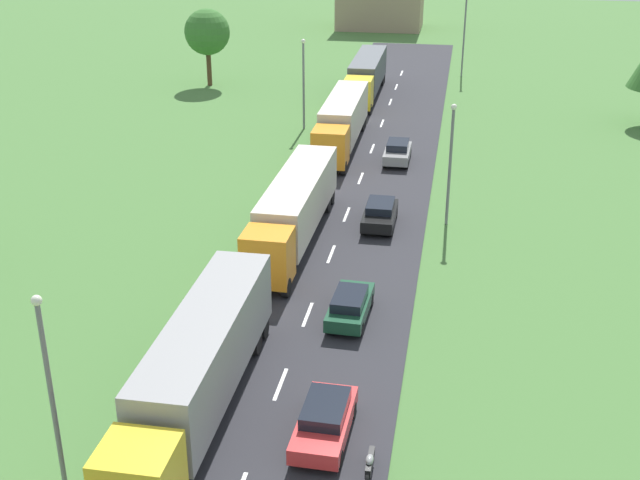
# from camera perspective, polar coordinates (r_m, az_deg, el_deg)

# --- Properties ---
(road) EXTENTS (10.00, 140.00, 0.06)m
(road) POSITION_cam_1_polar(r_m,az_deg,el_deg) (41.15, -0.55, -4.42)
(road) COLOR #2B2B30
(road) RESTS_ON ground
(lane_marking_centre) EXTENTS (0.16, 118.25, 0.01)m
(lane_marking_centre) POSITION_cam_1_polar(r_m,az_deg,el_deg) (37.00, -1.93, -7.89)
(lane_marking_centre) COLOR white
(lane_marking_centre) RESTS_ON road
(truck_lead) EXTENTS (2.53, 14.53, 3.79)m
(truck_lead) POSITION_cam_1_polar(r_m,az_deg,el_deg) (32.57, -8.34, -8.54)
(truck_lead) COLOR yellow
(truck_lead) RESTS_ON road
(truck_second) EXTENTS (2.65, 14.60, 3.57)m
(truck_second) POSITION_cam_1_polar(r_m,az_deg,el_deg) (47.32, -1.77, 2.28)
(truck_second) COLOR orange
(truck_second) RESTS_ON road
(truck_third) EXTENTS (2.61, 13.98, 3.68)m
(truck_third) POSITION_cam_1_polar(r_m,az_deg,el_deg) (64.54, 1.54, 8.25)
(truck_third) COLOR orange
(truck_third) RESTS_ON road
(truck_fourth) EXTENTS (2.59, 14.50, 3.58)m
(truck_fourth) POSITION_cam_1_polar(r_m,az_deg,el_deg) (80.37, 3.23, 11.33)
(truck_fourth) COLOR yellow
(truck_fourth) RESTS_ON road
(car_second) EXTENTS (1.98, 4.48, 1.44)m
(car_second) POSITION_cam_1_polar(r_m,az_deg,el_deg) (31.67, 0.32, -12.34)
(car_second) COLOR red
(car_second) RESTS_ON road
(car_third) EXTENTS (1.88, 4.36, 1.43)m
(car_third) POSITION_cam_1_polar(r_m,az_deg,el_deg) (39.41, 2.08, -4.50)
(car_third) COLOR #19472D
(car_third) RESTS_ON road
(car_fourth) EXTENTS (1.90, 4.25, 1.47)m
(car_fourth) POSITION_cam_1_polar(r_m,az_deg,el_deg) (49.95, 4.16, 1.83)
(car_fourth) COLOR black
(car_fourth) RESTS_ON road
(car_fifth) EXTENTS (1.86, 4.14, 1.53)m
(car_fifth) POSITION_cam_1_polar(r_m,az_deg,el_deg) (61.51, 5.37, 6.10)
(car_fifth) COLOR gray
(car_fifth) RESTS_ON road
(motorcycle_courier) EXTENTS (0.28, 1.94, 0.91)m
(motorcycle_courier) POSITION_cam_1_polar(r_m,az_deg,el_deg) (30.20, 3.46, -15.15)
(motorcycle_courier) COLOR black
(motorcycle_courier) RESTS_ON road
(lamppost_lead) EXTENTS (0.36, 0.36, 7.45)m
(lamppost_lead) POSITION_cam_1_polar(r_m,az_deg,el_deg) (29.06, -18.18, -9.35)
(lamppost_lead) COLOR slate
(lamppost_lead) RESTS_ON ground
(lamppost_second) EXTENTS (0.36, 0.36, 7.50)m
(lamppost_second) POSITION_cam_1_polar(r_m,az_deg,el_deg) (49.60, 9.00, 5.59)
(lamppost_second) COLOR slate
(lamppost_second) RESTS_ON ground
(lamppost_third) EXTENTS (0.36, 0.36, 7.47)m
(lamppost_third) POSITION_cam_1_polar(r_m,az_deg,el_deg) (69.00, -1.15, 11.04)
(lamppost_third) COLOR slate
(lamppost_third) RESTS_ON ground
(lamppost_fourth) EXTENTS (0.36, 0.36, 9.23)m
(lamppost_fourth) POSITION_cam_1_polar(r_m,az_deg,el_deg) (89.58, 9.96, 14.26)
(lamppost_fourth) COLOR slate
(lamppost_fourth) RESTS_ON ground
(tree_oak) EXTENTS (4.51, 4.51, 7.59)m
(tree_oak) POSITION_cam_1_polar(r_m,az_deg,el_deg) (84.93, -7.80, 14.03)
(tree_oak) COLOR #513823
(tree_oak) RESTS_ON ground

